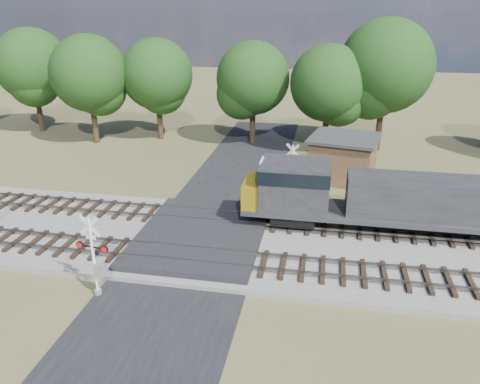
# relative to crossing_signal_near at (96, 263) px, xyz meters

# --- Properties ---
(ground) EXTENTS (160.00, 160.00, 0.00)m
(ground) POSITION_rel_crossing_signal_near_xyz_m (3.28, 5.65, -1.72)
(ground) COLOR #484D29
(ground) RESTS_ON ground
(ballast_bed) EXTENTS (140.00, 10.00, 0.30)m
(ballast_bed) POSITION_rel_crossing_signal_near_xyz_m (13.28, 6.15, -1.57)
(ballast_bed) COLOR gray
(ballast_bed) RESTS_ON ground
(road) EXTENTS (7.00, 60.00, 0.08)m
(road) POSITION_rel_crossing_signal_near_xyz_m (3.28, 5.65, -1.68)
(road) COLOR black
(road) RESTS_ON ground
(crossing_panel) EXTENTS (7.00, 9.00, 0.62)m
(crossing_panel) POSITION_rel_crossing_signal_near_xyz_m (3.28, 6.15, -1.41)
(crossing_panel) COLOR #262628
(crossing_panel) RESTS_ON ground
(track_near) EXTENTS (140.00, 2.60, 0.33)m
(track_near) POSITION_rel_crossing_signal_near_xyz_m (6.40, 3.65, -1.31)
(track_near) COLOR black
(track_near) RESTS_ON ballast_bed
(track_far) EXTENTS (140.00, 2.60, 0.33)m
(track_far) POSITION_rel_crossing_signal_near_xyz_m (6.40, 8.65, -1.31)
(track_far) COLOR black
(track_far) RESTS_ON ballast_bed
(crossing_signal_near) EXTENTS (1.67, 0.40, 4.14)m
(crossing_signal_near) POSITION_rel_crossing_signal_near_xyz_m (0.00, 0.00, 0.00)
(crossing_signal_near) COLOR silver
(crossing_signal_near) RESTS_ON ground
(crossing_signal_far) EXTENTS (1.53, 0.40, 3.82)m
(crossing_signal_far) POSITION_rel_crossing_signal_near_xyz_m (7.69, 14.26, -0.13)
(crossing_signal_far) COLOR silver
(crossing_signal_far) RESTS_ON ground
(equipment_shed) EXTENTS (5.90, 5.90, 3.41)m
(equipment_shed) POSITION_rel_crossing_signal_near_xyz_m (11.40, 18.44, 0.00)
(equipment_shed) COLOR #49331F
(equipment_shed) RESTS_ON ground
(treeline) EXTENTS (80.83, 11.11, 11.88)m
(treeline) POSITION_rel_crossing_signal_near_xyz_m (9.59, 26.49, 4.93)
(treeline) COLOR black
(treeline) RESTS_ON ground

